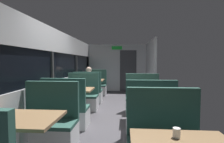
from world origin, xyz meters
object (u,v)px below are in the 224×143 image
at_px(seated_passenger, 89,87).
at_px(coffee_cup_primary, 177,133).
at_px(dining_table_near_window, 23,125).
at_px(bench_far_window_facing_entry, 95,87).
at_px(bench_rear_aisle_facing_end, 150,117).
at_px(dining_table_rear_aisle, 146,95).
at_px(coffee_cup_secondary, 66,88).
at_px(bench_far_window_facing_end, 88,93).
at_px(dining_table_far_window, 92,82).
at_px(bench_mid_window_facing_entry, 82,99).
at_px(dining_table_mid_window, 75,93).
at_px(bench_near_window_facing_entry, 49,128).
at_px(bench_mid_window_facing_end, 66,112).
at_px(bench_rear_aisle_facing_entry, 143,101).

xyz_separation_m(seated_passenger, coffee_cup_primary, (1.77, -4.33, 0.25)).
bearing_deg(dining_table_near_window, coffee_cup_primary, -13.83).
bearing_deg(bench_far_window_facing_entry, bench_rear_aisle_facing_end, -65.13).
height_order(bench_rear_aisle_facing_end, coffee_cup_primary, bench_rear_aisle_facing_end).
relative_size(dining_table_rear_aisle, coffee_cup_secondary, 10.00).
bearing_deg(dining_table_near_window, bench_far_window_facing_end, 90.00).
distance_m(dining_table_far_window, coffee_cup_primary, 5.27).
relative_size(dining_table_rear_aisle, bench_rear_aisle_facing_end, 0.82).
bearing_deg(bench_mid_window_facing_entry, bench_rear_aisle_facing_end, -41.77).
bearing_deg(dining_table_near_window, coffee_cup_secondary, 95.10).
distance_m(dining_table_mid_window, dining_table_far_window, 2.26).
height_order(bench_rear_aisle_facing_end, seated_passenger, seated_passenger).
bearing_deg(bench_far_window_facing_end, bench_near_window_facing_entry, -90.00).
xyz_separation_m(dining_table_near_window, bench_far_window_facing_entry, (0.00, 5.22, -0.31)).
xyz_separation_m(bench_mid_window_facing_end, bench_mid_window_facing_entry, (0.00, 1.40, 0.00)).
bearing_deg(bench_mid_window_facing_end, dining_table_near_window, -90.00).
height_order(bench_far_window_facing_end, coffee_cup_secondary, bench_far_window_facing_end).
distance_m(seated_passenger, coffee_cup_primary, 4.68).
distance_m(bench_near_window_facing_entry, coffee_cup_secondary, 1.48).
bearing_deg(dining_table_far_window, dining_table_near_window, -90.00).
bearing_deg(bench_near_window_facing_entry, bench_far_window_facing_entry, 90.00).
bearing_deg(bench_near_window_facing_entry, bench_rear_aisle_facing_end, 20.34).
xyz_separation_m(bench_near_window_facing_entry, bench_rear_aisle_facing_entry, (1.79, 2.06, 0.00)).
bearing_deg(bench_mid_window_facing_entry, bench_rear_aisle_facing_entry, -6.38).
relative_size(dining_table_far_window, bench_far_window_facing_end, 0.82).
relative_size(seated_passenger, coffee_cup_primary, 14.00).
height_order(bench_mid_window_facing_end, coffee_cup_primary, bench_mid_window_facing_end).
distance_m(bench_far_window_facing_entry, coffee_cup_secondary, 3.17).
relative_size(bench_near_window_facing_entry, dining_table_far_window, 1.22).
bearing_deg(coffee_cup_primary, coffee_cup_secondary, 127.69).
bearing_deg(bench_rear_aisle_facing_entry, dining_table_rear_aisle, -90.00).
bearing_deg(dining_table_near_window, bench_mid_window_facing_entry, 90.00).
distance_m(dining_table_far_window, dining_table_rear_aisle, 3.04).
xyz_separation_m(dining_table_near_window, bench_rear_aisle_facing_entry, (1.79, 2.76, -0.31)).
relative_size(bench_mid_window_facing_end, bench_mid_window_facing_entry, 1.00).
height_order(dining_table_near_window, dining_table_rear_aisle, same).
distance_m(bench_near_window_facing_entry, bench_rear_aisle_facing_end, 1.91).
distance_m(dining_table_mid_window, bench_rear_aisle_facing_end, 2.03).
distance_m(bench_mid_window_facing_end, bench_mid_window_facing_entry, 1.40).
xyz_separation_m(dining_table_far_window, bench_far_window_facing_end, (0.00, -0.70, -0.31)).
distance_m(dining_table_near_window, bench_mid_window_facing_end, 1.59).
height_order(bench_far_window_facing_end, bench_far_window_facing_entry, same).
bearing_deg(bench_far_window_facing_end, dining_table_near_window, -90.00).
distance_m(dining_table_rear_aisle, seated_passenger, 2.57).
relative_size(dining_table_far_window, coffee_cup_secondary, 10.00).
bearing_deg(coffee_cup_primary, dining_table_near_window, 166.17).
relative_size(dining_table_far_window, bench_rear_aisle_facing_entry, 0.82).
bearing_deg(coffee_cup_primary, dining_table_rear_aisle, 89.43).
xyz_separation_m(dining_table_mid_window, dining_table_far_window, (0.00, 2.26, 0.00)).
distance_m(dining_table_near_window, bench_far_window_facing_end, 3.84).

